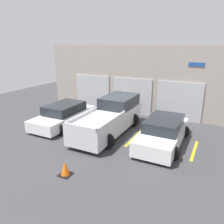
% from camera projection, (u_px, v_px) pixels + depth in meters
% --- Properties ---
extents(ground_plane, '(28.00, 28.00, 0.00)m').
position_uv_depth(ground_plane, '(116.00, 127.00, 13.04)').
color(ground_plane, '#3D3D3F').
extents(shophouse_building, '(13.86, 0.68, 4.70)m').
position_uv_depth(shophouse_building, '(137.00, 81.00, 15.14)').
color(shophouse_building, '#9E9389').
rests_on(shophouse_building, ground).
extents(pickup_truck, '(2.39, 5.35, 1.82)m').
position_uv_depth(pickup_truck, '(110.00, 117.00, 12.14)').
color(pickup_truck, silver).
rests_on(pickup_truck, ground).
extents(sedan_white, '(2.22, 4.40, 1.29)m').
position_uv_depth(sedan_white, '(64.00, 115.00, 13.30)').
color(sedan_white, white).
rests_on(sedan_white, ground).
extents(sedan_side, '(2.18, 4.32, 1.33)m').
position_uv_depth(sedan_side, '(163.00, 132.00, 10.68)').
color(sedan_side, white).
rests_on(sedan_side, ground).
extents(parking_stripe_far_left, '(0.12, 2.20, 0.01)m').
position_uv_depth(parking_stripe_far_left, '(46.00, 121.00, 14.11)').
color(parking_stripe_far_left, gold).
rests_on(parking_stripe_far_left, ground).
extents(parking_stripe_left, '(0.12, 2.20, 0.01)m').
position_uv_depth(parking_stripe_left, '(85.00, 129.00, 12.80)').
color(parking_stripe_left, gold).
rests_on(parking_stripe_left, ground).
extents(parking_stripe_centre, '(0.12, 2.20, 0.01)m').
position_uv_depth(parking_stripe_centre, '(133.00, 138.00, 11.50)').
color(parking_stripe_centre, gold).
rests_on(parking_stripe_centre, ground).
extents(parking_stripe_right, '(0.12, 2.20, 0.01)m').
position_uv_depth(parking_stripe_right, '(194.00, 150.00, 10.19)').
color(parking_stripe_right, gold).
rests_on(parking_stripe_right, ground).
extents(traffic_cone, '(0.47, 0.47, 0.55)m').
position_uv_depth(traffic_cone, '(65.00, 169.00, 8.25)').
color(traffic_cone, black).
rests_on(traffic_cone, ground).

